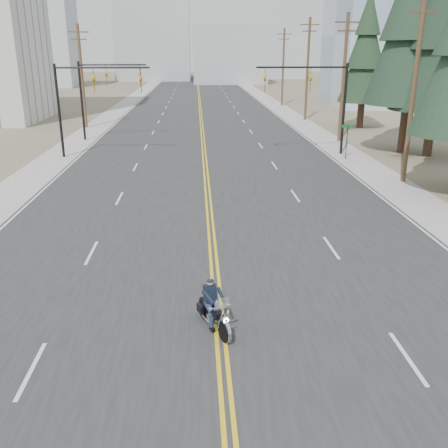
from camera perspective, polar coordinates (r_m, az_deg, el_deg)
name	(u,v)px	position (r m, az deg, el deg)	size (l,w,h in m)	color
road	(200,106)	(77.65, -2.77, 13.34)	(20.00, 200.00, 0.01)	#303033
sidewalk_left	(123,106)	(78.41, -11.43, 13.06)	(3.00, 200.00, 0.01)	#A5A5A0
sidewalk_right	(275,105)	(78.59, 5.87, 13.34)	(3.00, 200.00, 0.01)	#A5A5A0
traffic_mast_left	(84,92)	(40.24, -15.66, 14.31)	(7.10, 0.26, 7.00)	black
traffic_mast_right	(320,91)	(40.51, 10.88, 14.69)	(7.10, 0.26, 7.00)	black
traffic_mast_far	(99,86)	(48.14, -14.07, 15.06)	(6.10, 0.26, 7.00)	black
street_sign	(347,136)	(39.43, 13.89, 9.77)	(0.90, 0.06, 2.62)	black
utility_pole_b	(414,84)	(33.02, 20.93, 14.69)	(2.20, 0.30, 11.50)	brown
utility_pole_c	(344,77)	(47.16, 13.51, 16.07)	(2.20, 0.30, 11.00)	brown
utility_pole_d	(308,68)	(61.69, 9.53, 17.18)	(2.20, 0.30, 11.50)	brown
utility_pole_e	(283,66)	(78.38, 6.78, 17.49)	(2.20, 0.30, 11.00)	brown
utility_pole_left	(82,75)	(56.57, -15.94, 16.06)	(2.20, 0.30, 10.50)	brown
glass_building	(415,36)	(83.87, 20.96, 19.46)	(24.00, 16.00, 20.00)	#9EB5CC
haze_bldg_a	(42,36)	(127.04, -20.07, 19.52)	(14.00, 12.00, 22.00)	#B7BCC6
haze_bldg_b	(229,54)	(132.53, 0.60, 18.80)	(18.00, 14.00, 14.00)	#ADB2B7
haze_bldg_c	(375,46)	(124.08, 16.88, 18.94)	(16.00, 12.00, 18.00)	#B7BCC6
haze_bldg_d	(153,31)	(147.78, -8.12, 21.00)	(20.00, 15.00, 26.00)	#ADB2B7
haze_bldg_e	(280,57)	(159.33, 6.42, 18.40)	(14.00, 14.00, 12.00)	#B7BCC6
haze_bldg_f	(1,50)	(145.87, -24.16, 17.66)	(12.00, 12.00, 16.00)	#ADB2B7
motorcyclist	(214,307)	(14.84, -1.14, -9.41)	(0.86, 2.00, 1.56)	black
conifer_mid	(445,16)	(42.36, 23.98, 20.92)	(6.72, 6.72, 17.93)	#382619
conifer_tall	(418,5)	(43.37, 21.32, 22.28)	(6.97, 6.97, 19.37)	#382619
conifer_far	(366,50)	(56.26, 15.94, 18.55)	(5.16, 5.16, 13.82)	#382619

